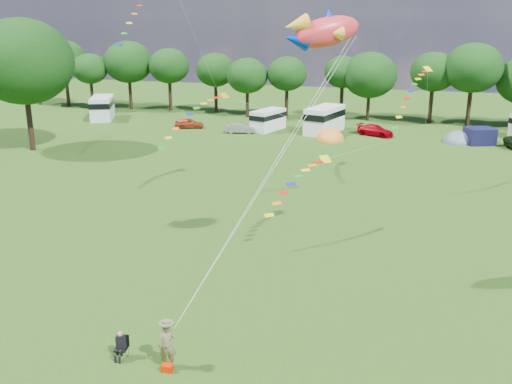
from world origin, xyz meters
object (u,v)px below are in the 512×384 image
(tent_greyblue, at_px, (458,142))
(campervan_c, at_px, (325,119))
(kite_flyer, at_px, (167,346))
(fish_kite, at_px, (321,32))
(tent_orange, at_px, (330,140))
(car_a, at_px, (189,123))
(campervan_a, at_px, (102,107))
(camp_chair, at_px, (121,342))
(campervan_b, at_px, (268,119))
(car_b, at_px, (241,128))
(big_tree, at_px, (23,62))
(car_c, at_px, (375,130))

(tent_greyblue, bearing_deg, campervan_c, 175.08)
(kite_flyer, bearing_deg, fish_kite, 49.37)
(tent_orange, relative_size, tent_greyblue, 0.93)
(car_a, xyz_separation_m, tent_orange, (17.98, -2.18, -0.58))
(tent_greyblue, distance_m, kite_flyer, 49.39)
(car_a, height_order, fish_kite, fish_kite)
(campervan_a, height_order, camp_chair, campervan_a)
(campervan_b, xyz_separation_m, fish_kite, (13.03, -39.45, 11.37))
(car_b, distance_m, campervan_b, 3.87)
(camp_chair, bearing_deg, tent_orange, 78.28)
(campervan_a, xyz_separation_m, tent_greyblue, (45.42, -2.16, -1.60))
(big_tree, distance_m, camp_chair, 42.43)
(big_tree, relative_size, car_a, 3.67)
(car_a, relative_size, car_b, 1.07)
(big_tree, xyz_separation_m, car_a, (10.99, 15.71, -8.41))
(tent_orange, bearing_deg, campervan_b, 155.67)
(car_a, relative_size, tent_orange, 1.03)
(campervan_a, distance_m, tent_orange, 32.07)
(big_tree, relative_size, camp_chair, 10.72)
(campervan_b, relative_size, campervan_c, 0.81)
(big_tree, xyz_separation_m, campervan_b, (20.72, 17.26, -7.68))
(kite_flyer, distance_m, fish_kite, 15.41)
(car_b, distance_m, camp_chair, 46.72)
(car_b, relative_size, tent_orange, 0.97)
(car_c, bearing_deg, car_a, 117.19)
(car_c, bearing_deg, kite_flyer, -161.75)
(car_c, distance_m, camp_chair, 49.00)
(fish_kite, bearing_deg, kite_flyer, -146.91)
(tent_greyblue, distance_m, camp_chair, 49.87)
(big_tree, xyz_separation_m, tent_orange, (28.97, 13.53, -9.00))
(big_tree, height_order, campervan_a, big_tree)
(car_a, distance_m, car_c, 22.66)
(campervan_b, height_order, tent_orange, campervan_b)
(car_c, xyz_separation_m, tent_greyblue, (9.16, -1.13, -0.61))
(campervan_b, relative_size, fish_kite, 1.43)
(big_tree, height_order, car_b, big_tree)
(campervan_b, xyz_separation_m, camp_chair, (6.81, -48.47, -0.60))
(camp_chair, bearing_deg, fish_kite, 45.54)
(campervan_b, bearing_deg, tent_greyblue, -74.97)
(campervan_b, xyz_separation_m, tent_orange, (8.25, -3.73, -1.32))
(campervan_b, bearing_deg, kite_flyer, -152.03)
(fish_kite, bearing_deg, car_a, 88.30)
(car_b, bearing_deg, tent_orange, -108.14)
(campervan_c, height_order, tent_orange, campervan_c)
(kite_flyer, bearing_deg, big_tree, 117.01)
(camp_chair, bearing_deg, campervan_c, 80.08)
(campervan_c, bearing_deg, camp_chair, -165.34)
(car_a, height_order, car_b, car_a)
(car_c, relative_size, camp_chair, 3.38)
(car_b, bearing_deg, camp_chair, 178.86)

